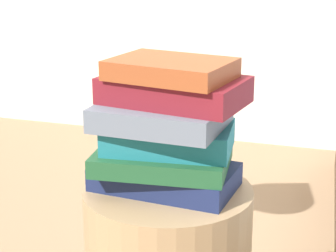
{
  "coord_description": "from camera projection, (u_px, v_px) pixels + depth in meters",
  "views": [
    {
      "loc": [
        0.35,
        -1.09,
        1.05
      ],
      "look_at": [
        0.0,
        0.0,
        0.69
      ],
      "focal_mm": 63.79,
      "sensor_mm": 36.0,
      "label": 1
    }
  ],
  "objects": [
    {
      "name": "book_forest",
      "position": [
        163.0,
        158.0,
        1.22
      ],
      "size": [
        0.29,
        0.22,
        0.04
      ],
      "primitive_type": "cube",
      "rotation": [
        0.0,
        0.0,
        0.1
      ],
      "color": "#1E512D",
      "rests_on": "book_navy"
    },
    {
      "name": "book_rust",
      "position": [
        171.0,
        69.0,
        1.16
      ],
      "size": [
        0.25,
        0.2,
        0.04
      ],
      "primitive_type": "cube",
      "rotation": [
        0.0,
        0.0,
        -0.17
      ],
      "color": "#994723",
      "rests_on": "book_maroon"
    },
    {
      "name": "book_slate",
      "position": [
        161.0,
        115.0,
        1.19
      ],
      "size": [
        0.25,
        0.21,
        0.05
      ],
      "primitive_type": "cube",
      "rotation": [
        0.0,
        0.0,
        -0.05
      ],
      "color": "slate",
      "rests_on": "book_teal"
    },
    {
      "name": "book_maroon",
      "position": [
        174.0,
        90.0,
        1.18
      ],
      "size": [
        0.3,
        0.21,
        0.05
      ],
      "primitive_type": "cube",
      "rotation": [
        0.0,
        0.0,
        -0.16
      ],
      "color": "maroon",
      "rests_on": "book_slate"
    },
    {
      "name": "book_teal",
      "position": [
        170.0,
        137.0,
        1.21
      ],
      "size": [
        0.27,
        0.18,
        0.05
      ],
      "primitive_type": "cube",
      "rotation": [
        0.0,
        0.0,
        0.11
      ],
      "color": "#1E727F",
      "rests_on": "book_forest"
    },
    {
      "name": "book_navy",
      "position": [
        165.0,
        177.0,
        1.24
      ],
      "size": [
        0.3,
        0.19,
        0.05
      ],
      "primitive_type": "cube",
      "rotation": [
        0.0,
        0.0,
        -0.08
      ],
      "color": "#19234C",
      "rests_on": "side_table"
    }
  ]
}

